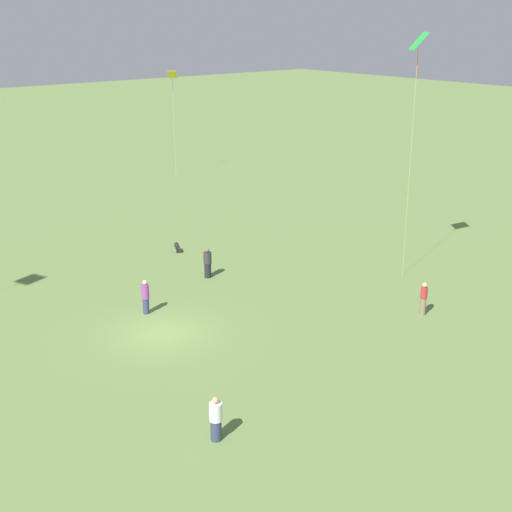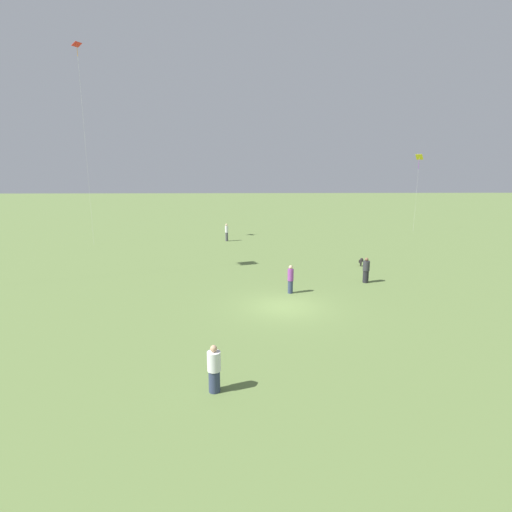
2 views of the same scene
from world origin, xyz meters
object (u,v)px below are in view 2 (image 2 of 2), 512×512
object	(u,v)px
dog_0	(361,261)
person_7	(366,270)
person_1	(227,232)
person_3	(290,279)
kite_4	(419,160)
person_6	(214,369)
kite_6	(78,63)

from	to	relation	value
dog_0	person_7	bearing A→B (deg)	-78.11
dog_0	person_1	bearing A→B (deg)	157.79
person_3	kite_4	xyz separation A→B (m)	(25.86, -18.67, 7.91)
person_3	person_6	size ratio (longest dim) A/B	1.05
person_1	kite_6	xyz separation A→B (m)	(-1.54, 13.81, 16.60)
person_6	person_1	bearing A→B (deg)	137.81
person_1	kite_6	size ratio (longest dim) A/B	0.10
person_6	dog_0	world-z (taller)	person_6
person_3	person_7	distance (m)	5.88
person_1	kite_6	world-z (taller)	kite_6
person_7	kite_4	bearing A→B (deg)	112.20
person_3	kite_6	xyz separation A→B (m)	(17.66, 18.59, 16.67)
person_6	person_7	distance (m)	16.45
person_7	kite_4	world-z (taller)	kite_4
person_6	dog_0	size ratio (longest dim) A/B	2.26
person_1	dog_0	size ratio (longest dim) A/B	2.52
person_1	kite_4	size ratio (longest dim) A/B	0.20
person_7	kite_6	world-z (taller)	kite_6
person_3	person_6	xyz separation A→B (m)	(-11.28, 3.91, -0.06)
kite_6	person_6	bearing A→B (deg)	105.09
kite_6	dog_0	distance (m)	32.17
kite_4	person_6	bearing A→B (deg)	148.67
person_7	dog_0	xyz separation A→B (m)	(4.88, -1.10, -0.44)
person_1	dog_0	distance (m)	16.52
kite_6	kite_4	bearing A→B (deg)	-179.39
person_1	person_3	distance (m)	19.78
person_3	dog_0	xyz separation A→B (m)	(7.15, -6.52, -0.48)
kite_4	kite_6	distance (m)	39.14
person_6	kite_4	world-z (taller)	kite_4
person_1	kite_4	bearing A→B (deg)	-130.88
kite_4	kite_6	world-z (taller)	kite_6
person_1	person_7	xyz separation A→B (m)	(-16.93, -10.20, -0.11)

